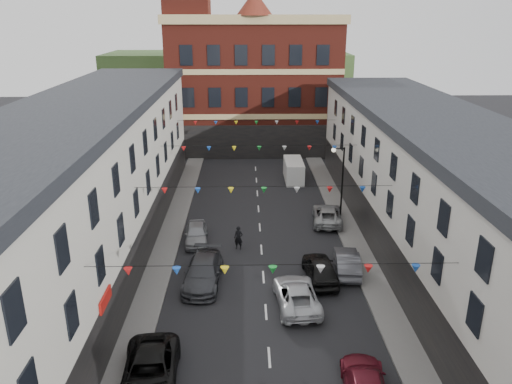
{
  "coord_description": "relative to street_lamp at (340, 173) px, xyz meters",
  "views": [
    {
      "loc": [
        -1.11,
        -24.45,
        16.0
      ],
      "look_at": [
        -0.39,
        8.19,
        4.35
      ],
      "focal_mm": 35.0,
      "sensor_mm": 36.0,
      "label": 1
    }
  ],
  "objects": [
    {
      "name": "ground",
      "position": [
        -6.55,
        -14.0,
        -3.9
      ],
      "size": [
        160.0,
        160.0,
        0.0
      ],
      "primitive_type": "plane",
      "color": "black",
      "rests_on": "ground"
    },
    {
      "name": "pavement_left",
      "position": [
        -13.45,
        -12.0,
        -3.83
      ],
      "size": [
        1.8,
        64.0,
        0.15
      ],
      "primitive_type": "cube",
      "color": "#605E5B",
      "rests_on": "ground"
    },
    {
      "name": "pavement_right",
      "position": [
        0.35,
        -12.0,
        -3.83
      ],
      "size": [
        1.8,
        64.0,
        0.15
      ],
      "primitive_type": "cube",
      "color": "#605E5B",
      "rests_on": "ground"
    },
    {
      "name": "terrace_left",
      "position": [
        -18.33,
        -13.0,
        1.44
      ],
      "size": [
        8.4,
        56.0,
        10.7
      ],
      "color": "beige",
      "rests_on": "ground"
    },
    {
      "name": "terrace_right",
      "position": [
        5.23,
        -13.0,
        0.95
      ],
      "size": [
        8.4,
        56.0,
        9.7
      ],
      "color": "beige",
      "rests_on": "ground"
    },
    {
      "name": "civic_building",
      "position": [
        -6.55,
        23.95,
        4.23
      ],
      "size": [
        20.6,
        13.3,
        18.5
      ],
      "color": "maroon",
      "rests_on": "ground"
    },
    {
      "name": "clock_tower",
      "position": [
        -14.05,
        21.0,
        11.03
      ],
      "size": [
        5.6,
        5.6,
        30.0
      ],
      "color": "maroon",
      "rests_on": "ground"
    },
    {
      "name": "distant_hill",
      "position": [
        -10.55,
        48.0,
        1.1
      ],
      "size": [
        40.0,
        14.0,
        10.0
      ],
      "primitive_type": "cube",
      "color": "#365226",
      "rests_on": "ground"
    },
    {
      "name": "street_lamp",
      "position": [
        0.0,
        0.0,
        0.0
      ],
      "size": [
        1.1,
        0.36,
        6.0
      ],
      "color": "black",
      "rests_on": "ground"
    },
    {
      "name": "car_left_c",
      "position": [
        -12.05,
        -19.92,
        -3.15
      ],
      "size": [
        2.87,
        5.58,
        1.51
      ],
      "primitive_type": "imported",
      "rotation": [
        0.0,
        0.0,
        0.07
      ],
      "color": "black",
      "rests_on": "ground"
    },
    {
      "name": "car_left_d",
      "position": [
        -10.36,
        -10.68,
        -3.12
      ],
      "size": [
        2.52,
        5.5,
        1.56
      ],
      "primitive_type": "imported",
      "rotation": [
        0.0,
        0.0,
        -0.06
      ],
      "color": "#3B3D42",
      "rests_on": "ground"
    },
    {
      "name": "car_left_e",
      "position": [
        -11.34,
        -4.6,
        -3.21
      ],
      "size": [
        1.94,
        4.21,
        1.4
      ],
      "primitive_type": "imported",
      "rotation": [
        0.0,
        0.0,
        0.07
      ],
      "color": "gray",
      "rests_on": "ground"
    },
    {
      "name": "car_right_d",
      "position": [
        -2.95,
        -10.38,
        -3.13
      ],
      "size": [
        2.05,
        4.65,
        1.56
      ],
      "primitive_type": "imported",
      "rotation": [
        0.0,
        0.0,
        3.19
      ],
      "color": "black",
      "rests_on": "ground"
    },
    {
      "name": "car_right_e",
      "position": [
        -1.05,
        -9.4,
        -3.19
      ],
      "size": [
        1.95,
        4.48,
        1.43
      ],
      "primitive_type": "imported",
      "rotation": [
        0.0,
        0.0,
        3.04
      ],
      "color": "#56585F",
      "rests_on": "ground"
    },
    {
      "name": "car_right_f",
      "position": [
        -1.05,
        -1.13,
        -3.22
      ],
      "size": [
        2.79,
        5.13,
        1.37
      ],
      "primitive_type": "imported",
      "rotation": [
        0.0,
        0.0,
        3.03
      ],
      "color": "#989A9C",
      "rests_on": "ground"
    },
    {
      "name": "moving_car",
      "position": [
        -4.75,
        -13.3,
        -3.21
      ],
      "size": [
        2.7,
        5.19,
        1.4
      ],
      "primitive_type": "imported",
      "rotation": [
        0.0,
        0.0,
        3.22
      ],
      "color": "silver",
      "rests_on": "ground"
    },
    {
      "name": "white_van",
      "position": [
        -2.75,
        9.99,
        -2.88
      ],
      "size": [
        1.8,
        4.66,
        2.06
      ],
      "primitive_type": "cube",
      "rotation": [
        0.0,
        0.0,
        -0.0
      ],
      "color": "silver",
      "rests_on": "ground"
    },
    {
      "name": "pedestrian",
      "position": [
        -8.19,
        -5.85,
        -3.02
      ],
      "size": [
        0.73,
        0.59,
        1.76
      ],
      "primitive_type": "imported",
      "rotation": [
        0.0,
        0.0,
        -0.29
      ],
      "color": "black",
      "rests_on": "ground"
    }
  ]
}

